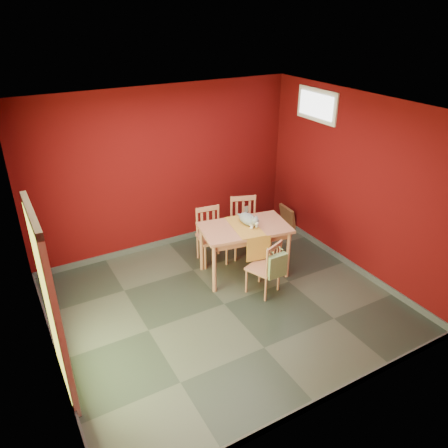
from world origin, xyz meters
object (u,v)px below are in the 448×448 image
chair_far_left (211,235)px  cat (248,217)px  tote_bag (277,266)px  picture_frame (288,217)px  dining_table (245,233)px  chair_near (265,267)px  chair_far_right (245,226)px

chair_far_left → cat: 0.79m
tote_bag → picture_frame: size_ratio=0.97×
dining_table → chair_near: chair_near is taller
chair_near → cat: 0.82m
chair_far_right → cat: (-0.24, -0.47, 0.42)m
chair_near → picture_frame: bearing=44.5°
cat → chair_near: bearing=-92.3°
chair_far_right → cat: cat is taller
dining_table → chair_far_left: (-0.26, 0.59, -0.25)m
chair_far_left → picture_frame: 1.84m
chair_far_right → cat: 0.68m
chair_near → tote_bag: chair_near is taller
tote_bag → picture_frame: bearing=48.9°
chair_far_right → picture_frame: (1.20, 0.40, -0.29)m
cat → picture_frame: 1.83m
chair_far_left → chair_near: bearing=-77.6°
dining_table → tote_bag: (0.04, -0.78, -0.17)m
chair_far_left → chair_far_right: (0.60, -0.06, 0.04)m
chair_near → cat: size_ratio=1.91×
chair_near → tote_bag: (0.05, -0.20, 0.12)m
chair_far_left → chair_far_right: size_ratio=0.93×
chair_far_left → tote_bag: 1.40m
chair_far_right → picture_frame: chair_far_right is taller
chair_far_left → chair_near: chair_far_left is taller
dining_table → cat: size_ratio=3.24×
dining_table → picture_frame: (1.53, 0.93, -0.50)m
chair_far_left → picture_frame: chair_far_left is taller
chair_far_right → chair_far_left: bearing=174.2°
dining_table → tote_bag: size_ratio=3.43×
chair_far_right → picture_frame: bearing=18.5°
chair_near → picture_frame: (1.54, 1.51, -0.22)m
tote_bag → picture_frame: (1.49, 1.71, -0.34)m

